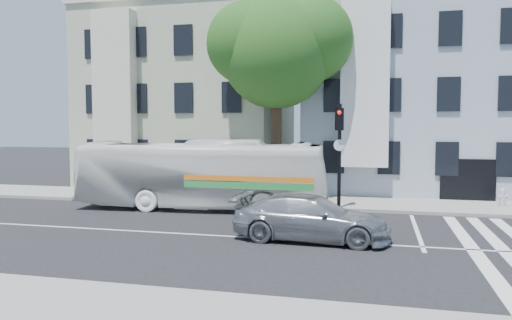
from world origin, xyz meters
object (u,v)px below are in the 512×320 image
(sedan, at_px, (311,218))
(traffic_signal, at_px, (339,142))
(fire_hydrant, at_px, (503,197))
(bus, at_px, (202,174))

(sedan, xyz_separation_m, traffic_signal, (0.48, 5.81, 2.35))
(sedan, bearing_deg, traffic_signal, -2.01)
(sedan, relative_size, fire_hydrant, 6.34)
(sedan, height_order, traffic_signal, traffic_signal)
(bus, bearing_deg, fire_hydrant, -80.37)
(sedan, height_order, fire_hydrant, sedan)
(traffic_signal, bearing_deg, fire_hydrant, -5.23)
(bus, xyz_separation_m, traffic_signal, (6.20, 0.74, 1.51))
(sedan, bearing_deg, fire_hydrant, -40.16)
(traffic_signal, bearing_deg, sedan, -119.34)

